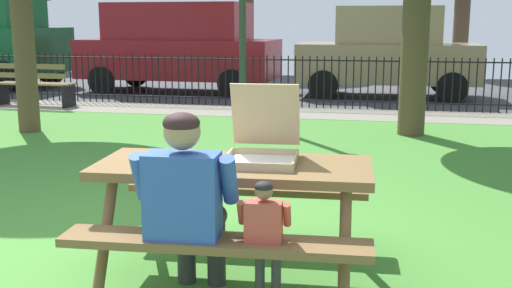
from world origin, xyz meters
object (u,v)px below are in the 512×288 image
object	(u,v)px
child_at_table	(265,232)
adult_at_table	(187,200)
pizza_box_open	(263,142)
parked_car_center	(387,51)
park_bench_left	(33,85)
pizza_slice_on_table	(202,157)
parked_car_left	(179,46)
picnic_table_foreground	(234,189)

from	to	relation	value
child_at_table	adult_at_table	bearing A→B (deg)	179.33
pizza_box_open	parked_car_center	world-z (taller)	parked_car_center
park_bench_left	parked_car_center	xyz separation A→B (m)	(6.87, 2.93, 0.59)
pizza_slice_on_table	parked_car_left	size ratio (longest dim) A/B	0.07
pizza_slice_on_table	parked_car_center	distance (m)	10.20
pizza_slice_on_table	park_bench_left	size ratio (longest dim) A/B	0.19
parked_car_left	parked_car_center	xyz separation A→B (m)	(4.81, 0.00, -0.09)
parked_car_left	parked_car_center	bearing A→B (deg)	0.00
pizza_slice_on_table	child_at_table	distance (m)	0.89
picnic_table_foreground	parked_car_left	size ratio (longest dim) A/B	0.40
pizza_box_open	parked_car_left	bearing A→B (deg)	111.50
adult_at_table	park_bench_left	xyz separation A→B (m)	(-5.72, 7.82, -0.24)
parked_car_center	child_at_table	bearing A→B (deg)	-93.66
park_bench_left	parked_car_center	size ratio (longest dim) A/B	0.41
adult_at_table	child_at_table	xyz separation A→B (m)	(0.47, -0.01, -0.16)
child_at_table	parked_car_center	bearing A→B (deg)	86.34
pizza_box_open	park_bench_left	size ratio (longest dim) A/B	0.36
picnic_table_foreground	child_at_table	xyz separation A→B (m)	(0.31, -0.52, -0.10)
park_bench_left	pizza_slice_on_table	bearing A→B (deg)	-51.94
child_at_table	parked_car_left	size ratio (longest dim) A/B	0.17
parked_car_left	picnic_table_foreground	bearing A→B (deg)	-69.58
parked_car_center	pizza_slice_on_table	bearing A→B (deg)	-97.01
pizza_box_open	pizza_slice_on_table	world-z (taller)	pizza_box_open
pizza_slice_on_table	park_bench_left	xyz separation A→B (m)	(-5.63, 7.19, -0.36)
child_at_table	parked_car_center	distance (m)	10.79
picnic_table_foreground	parked_car_left	world-z (taller)	parked_car_left
pizza_box_open	parked_car_center	xyz separation A→B (m)	(0.83, 10.12, 0.12)
pizza_slice_on_table	parked_car_center	xyz separation A→B (m)	(1.24, 10.12, 0.23)
parked_car_left	pizza_box_open	bearing A→B (deg)	-68.50
picnic_table_foreground	park_bench_left	world-z (taller)	park_bench_left
picnic_table_foreground	child_at_table	distance (m)	0.61
adult_at_table	pizza_box_open	bearing A→B (deg)	62.63
child_at_table	parked_car_left	world-z (taller)	parked_car_left
pizza_slice_on_table	child_at_table	bearing A→B (deg)	-48.70
picnic_table_foreground	parked_car_left	bearing A→B (deg)	110.42
pizza_box_open	park_bench_left	bearing A→B (deg)	130.08
picnic_table_foreground	parked_car_left	xyz separation A→B (m)	(-3.81, 10.24, 0.50)
parked_car_center	pizza_box_open	bearing A→B (deg)	-94.67
pizza_box_open	parked_car_center	bearing A→B (deg)	85.33
pizza_box_open	pizza_slice_on_table	distance (m)	0.43
pizza_box_open	child_at_table	xyz separation A→B (m)	(0.14, -0.64, -0.39)
park_bench_left	parked_car_center	bearing A→B (deg)	23.09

